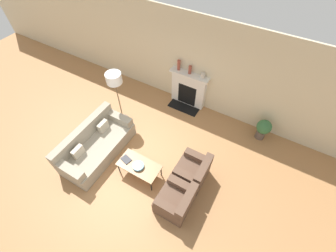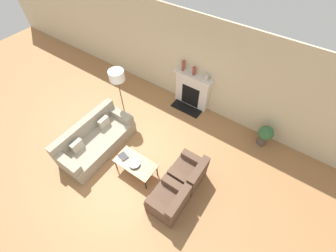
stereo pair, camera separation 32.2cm
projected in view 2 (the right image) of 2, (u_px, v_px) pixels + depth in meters
The scene contains 14 objects.
ground_plane at pixel (132, 170), 5.92m from camera, with size 18.00×18.00×0.00m, color #A87547.
wall_back at pixel (197, 65), 6.43m from camera, with size 18.00×0.06×2.90m.
fireplace at pixel (192, 91), 7.02m from camera, with size 1.23×0.59×1.19m.
couch at pixel (96, 140), 6.15m from camera, with size 0.97×2.12×0.86m.
armchair_near at pixel (169, 201), 5.07m from camera, with size 0.74×0.79×0.80m.
armchair_far at pixel (188, 173), 5.51m from camera, with size 0.74×0.79×0.80m.
coffee_table at pixel (135, 164), 5.57m from camera, with size 1.06×0.55×0.45m.
bowl at pixel (135, 164), 5.49m from camera, with size 0.28×0.28×0.07m.
book at pixel (123, 156), 5.65m from camera, with size 0.28×0.24×0.02m.
floor_lamp at pixel (117, 80), 5.98m from camera, with size 0.42×0.42×1.75m.
mantel_vase_left at pixel (183, 66), 6.57m from camera, with size 0.09×0.09×0.32m.
mantel_vase_center_left at pixel (194, 71), 6.46m from camera, with size 0.09×0.09×0.26m.
mantel_vase_center_right at pixel (206, 78), 6.36m from camera, with size 0.14×0.14×0.15m.
potted_plant at pixel (265, 135), 6.17m from camera, with size 0.41×0.41×0.67m.
Camera 2 is at (2.39, -1.80, 5.32)m, focal length 24.00 mm.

